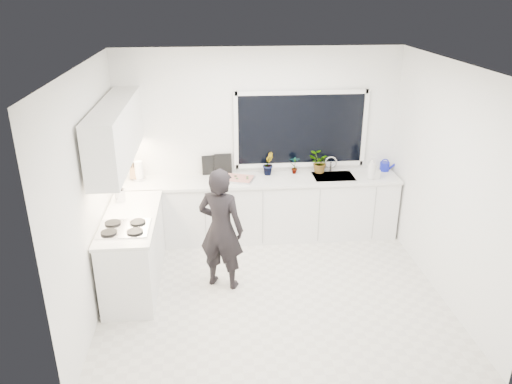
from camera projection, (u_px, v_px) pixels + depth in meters
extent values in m
cube|color=beige|center=(272.00, 292.00, 6.09)|extent=(4.00, 3.50, 0.02)
cube|color=white|center=(259.00, 143.00, 7.19)|extent=(4.00, 0.02, 2.70)
cube|color=white|center=(90.00, 195.00, 5.40)|extent=(0.02, 3.50, 2.70)
cube|color=white|center=(447.00, 183.00, 5.74)|extent=(0.02, 3.50, 2.70)
cube|color=white|center=(276.00, 64.00, 5.05)|extent=(4.00, 3.50, 0.02)
cube|color=black|center=(301.00, 129.00, 7.13)|extent=(1.80, 0.02, 1.00)
cube|color=white|center=(261.00, 209.00, 7.25)|extent=(3.92, 0.58, 0.88)
cube|color=white|center=(134.00, 251.00, 6.10)|extent=(0.58, 1.60, 0.88)
cube|color=silver|center=(261.00, 180.00, 7.07)|extent=(3.94, 0.62, 0.04)
cube|color=silver|center=(130.00, 217.00, 5.92)|extent=(0.62, 1.60, 0.04)
cube|color=white|center=(116.00, 132.00, 5.87)|extent=(0.34, 2.10, 0.70)
cube|color=silver|center=(333.00, 179.00, 7.17)|extent=(0.58, 0.42, 0.14)
cylinder|color=silver|center=(331.00, 164.00, 7.30)|extent=(0.03, 0.03, 0.22)
cube|color=black|center=(124.00, 228.00, 5.59)|extent=(0.56, 0.48, 0.03)
imported|color=black|center=(221.00, 229.00, 5.94)|extent=(0.66, 0.55, 1.53)
cube|color=#B6B7BB|center=(238.00, 179.00, 7.01)|extent=(0.53, 0.46, 0.03)
cube|color=red|center=(238.00, 178.00, 7.00)|extent=(0.48, 0.41, 0.01)
cylinder|color=#1219AA|center=(385.00, 166.00, 7.34)|extent=(0.17, 0.17, 0.13)
cylinder|color=white|center=(139.00, 171.00, 6.97)|extent=(0.13, 0.13, 0.26)
cube|color=#9E6449|center=(135.00, 172.00, 7.01)|extent=(0.14, 0.12, 0.22)
cylinder|color=#B5B5B9|center=(120.00, 196.00, 6.28)|extent=(0.15, 0.15, 0.16)
cube|color=black|center=(210.00, 165.00, 7.17)|extent=(0.22, 0.05, 0.28)
cube|color=black|center=(223.00, 164.00, 7.19)|extent=(0.25, 0.04, 0.30)
imported|color=#26662D|center=(268.00, 164.00, 7.16)|extent=(0.19, 0.21, 0.32)
imported|color=#26662D|center=(295.00, 165.00, 7.21)|extent=(0.15, 0.11, 0.26)
imported|color=#26662D|center=(319.00, 163.00, 7.23)|extent=(0.31, 0.28, 0.31)
imported|color=#D8BF66|center=(372.00, 168.00, 7.00)|extent=(0.14, 0.14, 0.32)
imported|color=#D8BF66|center=(376.00, 172.00, 7.03)|extent=(0.12, 0.12, 0.20)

